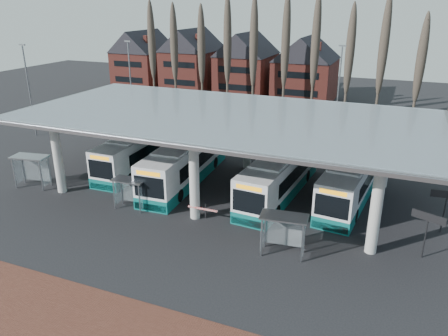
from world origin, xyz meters
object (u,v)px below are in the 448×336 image
at_px(shelter_0, 32,164).
at_px(shelter_1, 131,187).
at_px(bus_0, 141,150).
at_px(bus_1, 186,162).
at_px(shelter_2, 284,225).
at_px(bus_2, 280,175).
at_px(bus_3, 352,179).

relative_size(shelter_0, shelter_1, 1.23).
bearing_deg(bus_0, shelter_1, -63.93).
height_order(bus_1, shelter_2, bus_1).
bearing_deg(bus_2, bus_3, 18.34).
xyz_separation_m(bus_1, bus_2, (8.20, 0.31, -0.05)).
bearing_deg(bus_0, shelter_0, -129.34).
xyz_separation_m(bus_0, bus_3, (18.98, 0.24, 0.02)).
bearing_deg(shelter_2, shelter_0, 168.01).
bearing_deg(bus_1, bus_3, 3.88).
relative_size(bus_3, shelter_1, 4.91).
distance_m(bus_2, shelter_2, 8.88).
xyz_separation_m(bus_0, shelter_1, (4.07, -7.76, 0.10)).
bearing_deg(shelter_1, bus_1, 76.09).
relative_size(bus_0, shelter_2, 4.13).
xyz_separation_m(bus_0, bus_1, (5.40, -1.45, 0.09)).
xyz_separation_m(bus_0, shelter_2, (16.20, -9.63, 0.32)).
relative_size(bus_0, shelter_0, 3.92).
distance_m(bus_3, shelter_2, 10.26).
relative_size(bus_0, bus_2, 0.97).
height_order(bus_2, shelter_0, bus_2).
bearing_deg(bus_2, shelter_1, -141.25).
height_order(bus_3, shelter_2, bus_3).
height_order(bus_0, shelter_2, bus_0).
relative_size(bus_1, bus_3, 1.04).
distance_m(bus_0, bus_1, 5.59).
bearing_deg(shelter_0, bus_3, 7.30).
bearing_deg(shelter_0, bus_0, 42.38).
bearing_deg(bus_2, shelter_2, -69.03).
height_order(bus_1, shelter_0, bus_1).
relative_size(bus_2, shelter_1, 4.98).
relative_size(bus_2, shelter_2, 4.27).
height_order(bus_0, bus_1, bus_1).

